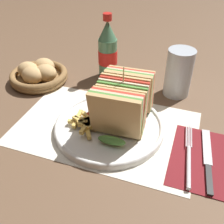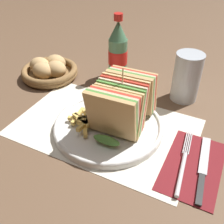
{
  "view_description": "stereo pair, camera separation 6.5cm",
  "coord_description": "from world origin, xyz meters",
  "px_view_note": "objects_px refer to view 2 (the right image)",
  "views": [
    {
      "loc": [
        0.16,
        -0.45,
        0.43
      ],
      "look_at": [
        -0.01,
        0.04,
        0.04
      ],
      "focal_mm": 42.0,
      "sensor_mm": 36.0,
      "label": 1
    },
    {
      "loc": [
        0.22,
        -0.43,
        0.43
      ],
      "look_at": [
        -0.01,
        0.04,
        0.04
      ],
      "focal_mm": 42.0,
      "sensor_mm": 36.0,
      "label": 2
    }
  ],
  "objects_px": {
    "club_sandwich": "(122,104)",
    "bread_basket": "(49,70)",
    "plate_main": "(108,126)",
    "knife": "(203,168)",
    "coke_bottle_near": "(118,51)",
    "glass_near": "(186,80)",
    "fork": "(183,166)"
  },
  "relations": [
    {
      "from": "fork",
      "to": "coke_bottle_near",
      "type": "bearing_deg",
      "value": 128.63
    },
    {
      "from": "fork",
      "to": "knife",
      "type": "height_order",
      "value": "fork"
    },
    {
      "from": "club_sandwich",
      "to": "coke_bottle_near",
      "type": "height_order",
      "value": "coke_bottle_near"
    },
    {
      "from": "bread_basket",
      "to": "glass_near",
      "type": "bearing_deg",
      "value": 9.76
    },
    {
      "from": "glass_near",
      "to": "bread_basket",
      "type": "relative_size",
      "value": 0.76
    },
    {
      "from": "glass_near",
      "to": "bread_basket",
      "type": "distance_m",
      "value": 0.43
    },
    {
      "from": "fork",
      "to": "bread_basket",
      "type": "bearing_deg",
      "value": 152.49
    },
    {
      "from": "club_sandwich",
      "to": "knife",
      "type": "bearing_deg",
      "value": -12.67
    },
    {
      "from": "club_sandwich",
      "to": "fork",
      "type": "bearing_deg",
      "value": -20.47
    },
    {
      "from": "coke_bottle_near",
      "to": "club_sandwich",
      "type": "bearing_deg",
      "value": -62.25
    },
    {
      "from": "plate_main",
      "to": "club_sandwich",
      "type": "xyz_separation_m",
      "value": [
        0.03,
        0.02,
        0.06
      ]
    },
    {
      "from": "plate_main",
      "to": "glass_near",
      "type": "height_order",
      "value": "glass_near"
    },
    {
      "from": "fork",
      "to": "glass_near",
      "type": "distance_m",
      "value": 0.28
    },
    {
      "from": "club_sandwich",
      "to": "bread_basket",
      "type": "relative_size",
      "value": 1.07
    },
    {
      "from": "plate_main",
      "to": "coke_bottle_near",
      "type": "height_order",
      "value": "coke_bottle_near"
    },
    {
      "from": "coke_bottle_near",
      "to": "glass_near",
      "type": "relative_size",
      "value": 1.48
    },
    {
      "from": "coke_bottle_near",
      "to": "bread_basket",
      "type": "relative_size",
      "value": 1.13
    },
    {
      "from": "glass_near",
      "to": "knife",
      "type": "bearing_deg",
      "value": -66.98
    },
    {
      "from": "plate_main",
      "to": "coke_bottle_near",
      "type": "distance_m",
      "value": 0.28
    },
    {
      "from": "plate_main",
      "to": "knife",
      "type": "relative_size",
      "value": 1.41
    },
    {
      "from": "plate_main",
      "to": "fork",
      "type": "bearing_deg",
      "value": -12.95
    },
    {
      "from": "plate_main",
      "to": "club_sandwich",
      "type": "height_order",
      "value": "club_sandwich"
    },
    {
      "from": "club_sandwich",
      "to": "bread_basket",
      "type": "bearing_deg",
      "value": 157.76
    },
    {
      "from": "club_sandwich",
      "to": "knife",
      "type": "xyz_separation_m",
      "value": [
        0.21,
        -0.05,
        -0.07
      ]
    },
    {
      "from": "fork",
      "to": "bread_basket",
      "type": "distance_m",
      "value": 0.53
    },
    {
      "from": "club_sandwich",
      "to": "bread_basket",
      "type": "distance_m",
      "value": 0.35
    },
    {
      "from": "club_sandwich",
      "to": "coke_bottle_near",
      "type": "xyz_separation_m",
      "value": [
        -0.12,
        0.24,
        0.01
      ]
    },
    {
      "from": "fork",
      "to": "coke_bottle_near",
      "type": "relative_size",
      "value": 0.96
    },
    {
      "from": "fork",
      "to": "coke_bottle_near",
      "type": "height_order",
      "value": "coke_bottle_near"
    },
    {
      "from": "plate_main",
      "to": "coke_bottle_near",
      "type": "xyz_separation_m",
      "value": [
        -0.1,
        0.25,
        0.08
      ]
    },
    {
      "from": "plate_main",
      "to": "coke_bottle_near",
      "type": "bearing_deg",
      "value": 110.73
    },
    {
      "from": "club_sandwich",
      "to": "knife",
      "type": "height_order",
      "value": "club_sandwich"
    }
  ]
}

